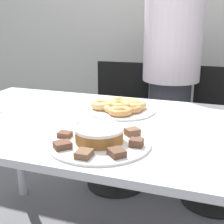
{
  "coord_description": "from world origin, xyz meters",
  "views": [
    {
      "loc": [
        0.46,
        -1.26,
        1.24
      ],
      "look_at": [
        0.03,
        -0.03,
        0.84
      ],
      "focal_mm": 50.0,
      "sensor_mm": 36.0,
      "label": 1
    }
  ],
  "objects": [
    {
      "name": "lamington_7",
      "position": [
        0.19,
        -0.25,
        0.8
      ],
      "size": [
        0.05,
        0.04,
        0.03
      ],
      "rotation": [
        0.0,
        0.0,
        6.3
      ],
      "color": "brown",
      "rests_on": "plate_cake"
    },
    {
      "name": "lamington_6",
      "position": [
        0.15,
        -0.35,
        0.8
      ],
      "size": [
        0.07,
        0.07,
        0.02
      ],
      "rotation": [
        0.0,
        0.0,
        5.51
      ],
      "color": "brown",
      "rests_on": "plate_cake"
    },
    {
      "name": "table",
      "position": [
        0.0,
        0.0,
        0.69
      ],
      "size": [
        1.75,
        0.95,
        0.78
      ],
      "color": "silver",
      "rests_on": "ground_plane"
    },
    {
      "name": "lamington_2",
      "position": [
        -0.05,
        -0.15,
        0.8
      ],
      "size": [
        0.08,
        0.08,
        0.03
      ],
      "rotation": [
        0.0,
        0.0,
        2.37
      ],
      "color": "brown",
      "rests_on": "plate_cake"
    },
    {
      "name": "donut_7",
      "position": [
        -0.03,
        0.26,
        0.8
      ],
      "size": [
        0.11,
        0.11,
        0.04
      ],
      "color": "#E5AD66",
      "rests_on": "plate_donuts"
    },
    {
      "name": "lamington_5",
      "position": [
        0.05,
        -0.39,
        0.8
      ],
      "size": [
        0.05,
        0.06,
        0.02
      ],
      "rotation": [
        0.0,
        0.0,
        4.72
      ],
      "color": "brown",
      "rests_on": "plate_cake"
    },
    {
      "name": "frosted_cake",
      "position": [
        0.05,
        -0.25,
        0.81
      ],
      "size": [
        0.18,
        0.18,
        0.06
      ],
      "color": "#9E662D",
      "rests_on": "plate_cake"
    },
    {
      "name": "plate_cake",
      "position": [
        0.05,
        -0.25,
        0.78
      ],
      "size": [
        0.39,
        0.39,
        0.01
      ],
      "color": "white",
      "rests_on": "table"
    },
    {
      "name": "donut_6",
      "position": [
        0.03,
        0.25,
        0.81
      ],
      "size": [
        0.11,
        0.11,
        0.04
      ],
      "color": "tan",
      "rests_on": "plate_donuts"
    },
    {
      "name": "lamington_0",
      "position": [
        0.15,
        -0.14,
        0.8
      ],
      "size": [
        0.07,
        0.07,
        0.03
      ],
      "rotation": [
        0.0,
        0.0,
        0.8
      ],
      "color": "brown",
      "rests_on": "plate_cake"
    },
    {
      "name": "donut_1",
      "position": [
        -0.1,
        0.17,
        0.81
      ],
      "size": [
        0.12,
        0.12,
        0.04
      ],
      "color": "#E5AD66",
      "rests_on": "plate_donuts"
    },
    {
      "name": "donut_2",
      "position": [
        -0.02,
        0.15,
        0.8
      ],
      "size": [
        0.11,
        0.11,
        0.03
      ],
      "color": "#E5AD66",
      "rests_on": "plate_donuts"
    },
    {
      "name": "lamington_3",
      "position": [
        -0.09,
        -0.25,
        0.8
      ],
      "size": [
        0.05,
        0.04,
        0.02
      ],
      "rotation": [
        0.0,
        0.0,
        3.15
      ],
      "color": "brown",
      "rests_on": "plate_cake"
    },
    {
      "name": "donut_8",
      "position": [
        -0.08,
        0.22,
        0.8
      ],
      "size": [
        0.11,
        0.11,
        0.03
      ],
      "color": "#D18E4C",
      "rests_on": "plate_donuts"
    },
    {
      "name": "donut_5",
      "position": [
        0.06,
        0.22,
        0.81
      ],
      "size": [
        0.12,
        0.12,
        0.04
      ],
      "color": "#E5AD66",
      "rests_on": "plate_donuts"
    },
    {
      "name": "lamington_1",
      "position": [
        0.05,
        -0.1,
        0.8
      ],
      "size": [
        0.04,
        0.05,
        0.02
      ],
      "rotation": [
        0.0,
        0.0,
        1.58
      ],
      "color": "brown",
      "rests_on": "plate_cake"
    },
    {
      "name": "plate_donuts",
      "position": [
        -0.0,
        0.19,
        0.78
      ],
      "size": [
        0.35,
        0.35,
        0.01
      ],
      "color": "white",
      "rests_on": "table"
    },
    {
      "name": "office_chair_left",
      "position": [
        -0.23,
        0.84,
        0.44
      ],
      "size": [
        0.47,
        0.47,
        0.91
      ],
      "rotation": [
        0.0,
        0.0,
        0.07
      ],
      "color": "black",
      "rests_on": "ground_plane"
    },
    {
      "name": "donut_3",
      "position": [
        0.02,
        0.1,
        0.8
      ],
      "size": [
        0.12,
        0.12,
        0.03
      ],
      "color": "#D18E4C",
      "rests_on": "plate_donuts"
    },
    {
      "name": "person_standing",
      "position": [
        0.13,
        0.92,
        0.85
      ],
      "size": [
        0.39,
        0.39,
        1.63
      ],
      "color": "#383842",
      "rests_on": "ground_plane"
    },
    {
      "name": "donut_4",
      "position": [
        0.06,
        0.17,
        0.8
      ],
      "size": [
        0.11,
        0.11,
        0.03
      ],
      "color": "#C68447",
      "rests_on": "plate_donuts"
    },
    {
      "name": "office_chair_right",
      "position": [
        0.49,
        0.84,
        0.44
      ],
      "size": [
        0.44,
        0.44,
        0.91
      ],
      "rotation": [
        0.0,
        0.0,
        -0.01
      ],
      "color": "black",
      "rests_on": "ground_plane"
    },
    {
      "name": "wall_back",
      "position": [
        0.0,
        1.58,
        1.3
      ],
      "size": [
        8.0,
        0.05,
        2.6
      ],
      "color": "beige",
      "rests_on": "ground_plane"
    },
    {
      "name": "donut_0",
      "position": [
        -0.0,
        0.19,
        0.81
      ],
      "size": [
        0.12,
        0.12,
        0.04
      ],
      "color": "#D18E4C",
      "rests_on": "plate_donuts"
    },
    {
      "name": "lamington_4",
      "position": [
        -0.05,
        -0.35,
        0.8
      ],
      "size": [
        0.08,
        0.08,
        0.02
      ],
      "rotation": [
        0.0,
        0.0,
        3.94
      ],
      "color": "brown",
      "rests_on": "plate_cake"
    }
  ]
}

